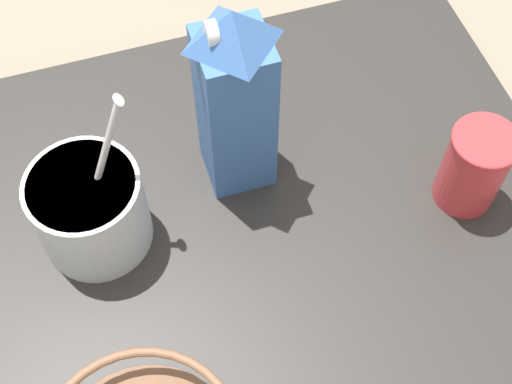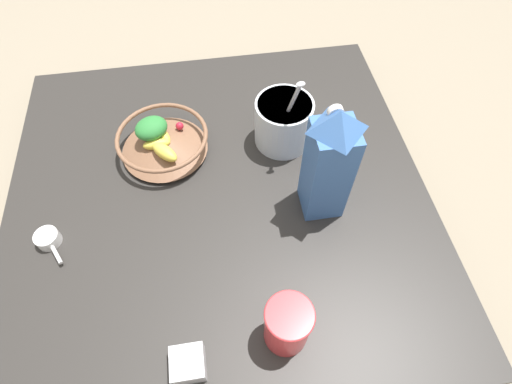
% 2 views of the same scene
% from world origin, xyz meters
% --- Properties ---
extents(ground_plane, '(6.00, 6.00, 0.00)m').
position_xyz_m(ground_plane, '(0.00, 0.00, 0.00)').
color(ground_plane, gray).
extents(countertop, '(0.93, 0.93, 0.05)m').
position_xyz_m(countertop, '(0.00, 0.00, 0.02)').
color(countertop, '#2D2B28').
rests_on(countertop, ground_plane).
extents(milk_carton, '(0.08, 0.08, 0.28)m').
position_xyz_m(milk_carton, '(-0.22, 0.06, 0.18)').
color(milk_carton, '#3D6BB2').
rests_on(milk_carton, countertop).
extents(yogurt_tub, '(0.13, 0.14, 0.23)m').
position_xyz_m(yogurt_tub, '(-0.17, -0.13, 0.11)').
color(yogurt_tub, silver).
rests_on(yogurt_tub, countertop).
extents(drinking_cup, '(0.08, 0.08, 0.12)m').
position_xyz_m(drinking_cup, '(-0.09, 0.33, 0.11)').
color(drinking_cup, '#DB383D').
rests_on(drinking_cup, countertop).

